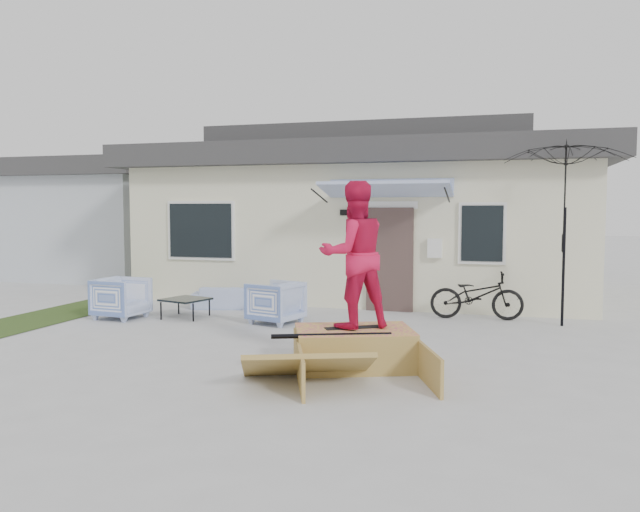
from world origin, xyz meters
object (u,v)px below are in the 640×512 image
(bicycle, at_px, (477,290))
(skateboard, at_px, (354,327))
(loveseat, at_px, (231,293))
(skate_ramp, at_px, (354,348))
(armchair_left, at_px, (121,296))
(patio_umbrella, at_px, (565,227))
(armchair_right, at_px, (275,300))
(skater, at_px, (354,252))
(coffee_table, at_px, (186,308))

(bicycle, xyz_separation_m, skateboard, (-1.42, -4.09, -0.02))
(loveseat, xyz_separation_m, skate_ramp, (3.59, -4.09, -0.06))
(skate_ramp, bearing_deg, armchair_left, 134.09)
(skate_ramp, bearing_deg, patio_umbrella, 32.16)
(armchair_right, distance_m, skater, 3.53)
(armchair_left, height_order, coffee_table, armchair_left)
(patio_umbrella, xyz_separation_m, skater, (-2.91, -3.82, -0.24))
(coffee_table, distance_m, skateboard, 4.79)
(armchair_right, relative_size, skateboard, 1.11)
(armchair_left, distance_m, armchair_right, 2.99)
(skateboard, bearing_deg, patio_umbrella, 22.34)
(skater, bearing_deg, armchair_left, -60.22)
(loveseat, relative_size, patio_umbrella, 0.68)
(coffee_table, relative_size, bicycle, 0.44)
(armchair_left, bearing_deg, skater, -109.50)
(armchair_right, height_order, skater, skater)
(armchair_left, distance_m, patio_umbrella, 8.20)
(skateboard, distance_m, skater, 0.98)
(armchair_right, relative_size, coffee_table, 1.13)
(bicycle, bearing_deg, armchair_right, 108.09)
(skate_ramp, bearing_deg, loveseat, 110.31)
(loveseat, relative_size, skateboard, 2.06)
(bicycle, distance_m, skate_ramp, 4.38)
(loveseat, bearing_deg, skateboard, 116.87)
(loveseat, height_order, bicycle, bicycle)
(armchair_right, height_order, coffee_table, armchair_right)
(loveseat, height_order, skater, skater)
(skateboard, relative_size, skater, 0.40)
(armchair_right, distance_m, coffee_table, 1.87)
(coffee_table, xyz_separation_m, bicycle, (5.34, 1.37, 0.36))
(bicycle, bearing_deg, patio_umbrella, -104.90)
(skate_ramp, relative_size, skateboard, 2.62)
(armchair_left, height_order, skater, skater)
(coffee_table, relative_size, skater, 0.39)
(patio_umbrella, xyz_separation_m, skate_ramp, (-2.89, -3.86, -1.50))
(armchair_left, bearing_deg, skateboard, -109.50)
(skater, bearing_deg, skateboard, 180.00)
(armchair_left, xyz_separation_m, patio_umbrella, (7.95, 1.52, 1.32))
(patio_umbrella, distance_m, skater, 4.80)
(armchair_right, xyz_separation_m, coffee_table, (-1.85, 0.08, -0.24))
(loveseat, bearing_deg, skate_ramp, 116.68)
(skateboard, bearing_deg, armchair_left, 125.13)
(coffee_table, relative_size, skate_ramp, 0.37)
(skate_ramp, relative_size, skater, 1.05)
(loveseat, xyz_separation_m, skater, (3.58, -4.04, 1.20))
(armchair_right, height_order, patio_umbrella, patio_umbrella)
(skateboard, bearing_deg, armchair_right, 97.65)
(coffee_table, height_order, patio_umbrella, patio_umbrella)
(armchair_left, relative_size, skater, 0.45)
(coffee_table, height_order, bicycle, bicycle)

